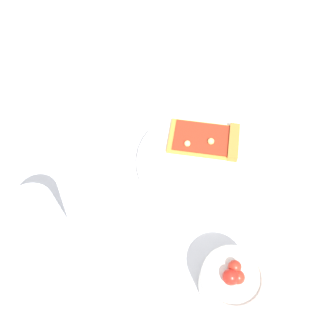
% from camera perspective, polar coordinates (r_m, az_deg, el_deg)
% --- Properties ---
extents(ground_plane, '(2.40, 2.40, 0.00)m').
position_cam_1_polar(ground_plane, '(0.74, 2.32, -1.45)').
color(ground_plane, silver).
rests_on(ground_plane, ground).
extents(plate, '(0.26, 0.26, 0.01)m').
position_cam_1_polar(plate, '(0.75, 5.00, 0.92)').
color(plate, white).
rests_on(plate, ground_plane).
extents(pizza_slice_main, '(0.15, 0.16, 0.02)m').
position_cam_1_polar(pizza_slice_main, '(0.77, 6.24, 4.31)').
color(pizza_slice_main, gold).
rests_on(pizza_slice_main, plate).
extents(salad_bowl, '(0.10, 0.10, 0.08)m').
position_cam_1_polar(salad_bowl, '(0.64, 9.58, -16.57)').
color(salad_bowl, white).
rests_on(salad_bowl, ground_plane).
extents(soda_glass, '(0.08, 0.08, 0.11)m').
position_cam_1_polar(soda_glass, '(0.68, -19.06, -7.39)').
color(soda_glass, silver).
rests_on(soda_glass, ground_plane).
extents(paper_napkin, '(0.13, 0.11, 0.00)m').
position_cam_1_polar(paper_napkin, '(0.93, 3.46, 15.51)').
color(paper_napkin, white).
rests_on(paper_napkin, ground_plane).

